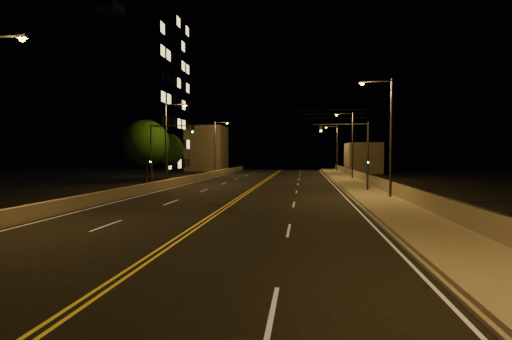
# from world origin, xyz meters

# --- Properties ---
(ground) EXTENTS (160.00, 160.00, 0.00)m
(ground) POSITION_xyz_m (0.00, 0.00, 0.00)
(ground) COLOR black
(ground) RESTS_ON ground
(road) EXTENTS (18.00, 120.00, 0.02)m
(road) POSITION_xyz_m (0.00, 20.00, 0.01)
(road) COLOR black
(road) RESTS_ON ground
(sidewalk) EXTENTS (3.60, 120.00, 0.30)m
(sidewalk) POSITION_xyz_m (10.80, 20.00, 0.15)
(sidewalk) COLOR gray
(sidewalk) RESTS_ON ground
(curb) EXTENTS (0.14, 120.00, 0.15)m
(curb) POSITION_xyz_m (8.93, 20.00, 0.07)
(curb) COLOR gray
(curb) RESTS_ON ground
(parapet_wall) EXTENTS (0.30, 120.00, 1.00)m
(parapet_wall) POSITION_xyz_m (12.45, 20.00, 0.80)
(parapet_wall) COLOR gray
(parapet_wall) RESTS_ON sidewalk
(jersey_barrier) EXTENTS (0.45, 120.00, 0.86)m
(jersey_barrier) POSITION_xyz_m (-9.32, 20.00, 0.43)
(jersey_barrier) COLOR gray
(jersey_barrier) RESTS_ON ground
(distant_building_right) EXTENTS (6.00, 10.00, 5.77)m
(distant_building_right) POSITION_xyz_m (16.50, 67.41, 2.89)
(distant_building_right) COLOR gray
(distant_building_right) RESTS_ON ground
(distant_building_left) EXTENTS (8.00, 8.00, 9.75)m
(distant_building_left) POSITION_xyz_m (-16.00, 72.87, 4.87)
(distant_building_left) COLOR gray
(distant_building_left) RESTS_ON ground
(parapet_rail) EXTENTS (0.06, 120.00, 0.06)m
(parapet_rail) POSITION_xyz_m (12.45, 20.00, 1.33)
(parapet_rail) COLOR black
(parapet_rail) RESTS_ON parapet_wall
(lane_markings) EXTENTS (17.32, 116.00, 0.00)m
(lane_markings) POSITION_xyz_m (0.00, 19.93, 0.02)
(lane_markings) COLOR silver
(lane_markings) RESTS_ON road
(streetlight_1) EXTENTS (2.55, 0.28, 9.29)m
(streetlight_1) POSITION_xyz_m (11.53, 22.84, 5.36)
(streetlight_1) COLOR #2D2D33
(streetlight_1) RESTS_ON ground
(streetlight_2) EXTENTS (2.55, 0.28, 9.29)m
(streetlight_2) POSITION_xyz_m (11.53, 45.34, 5.36)
(streetlight_2) COLOR #2D2D33
(streetlight_2) RESTS_ON ground
(streetlight_3) EXTENTS (2.55, 0.28, 9.29)m
(streetlight_3) POSITION_xyz_m (11.53, 68.92, 5.36)
(streetlight_3) COLOR #2D2D33
(streetlight_3) RESTS_ON ground
(streetlight_5) EXTENTS (2.55, 0.28, 9.29)m
(streetlight_5) POSITION_xyz_m (-9.93, 33.45, 5.36)
(streetlight_5) COLOR #2D2D33
(streetlight_5) RESTS_ON ground
(streetlight_6) EXTENTS (2.55, 0.28, 9.29)m
(streetlight_6) POSITION_xyz_m (-9.93, 56.50, 5.36)
(streetlight_6) COLOR #2D2D33
(streetlight_6) RESTS_ON ground
(traffic_signal_right) EXTENTS (5.11, 0.31, 6.54)m
(traffic_signal_right) POSITION_xyz_m (10.04, 28.37, 4.09)
(traffic_signal_right) COLOR #2D2D33
(traffic_signal_right) RESTS_ON ground
(traffic_signal_left) EXTENTS (5.11, 0.31, 6.54)m
(traffic_signal_left) POSITION_xyz_m (-8.84, 28.37, 4.09)
(traffic_signal_left) COLOR #2D2D33
(traffic_signal_left) RESTS_ON ground
(overhead_wires) EXTENTS (22.00, 0.03, 0.83)m
(overhead_wires) POSITION_xyz_m (0.00, 29.50, 7.40)
(overhead_wires) COLOR black
(building_tower) EXTENTS (24.00, 15.00, 29.24)m
(building_tower) POSITION_xyz_m (-28.03, 53.66, 14.05)
(building_tower) COLOR gray
(building_tower) RESTS_ON ground
(tree_0) EXTENTS (5.81, 5.81, 7.88)m
(tree_0) POSITION_xyz_m (-14.35, 37.37, 4.96)
(tree_0) COLOR black
(tree_0) RESTS_ON ground
(tree_1) EXTENTS (5.01, 5.01, 6.78)m
(tree_1) POSITION_xyz_m (-15.54, 47.81, 4.27)
(tree_1) COLOR black
(tree_1) RESTS_ON ground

